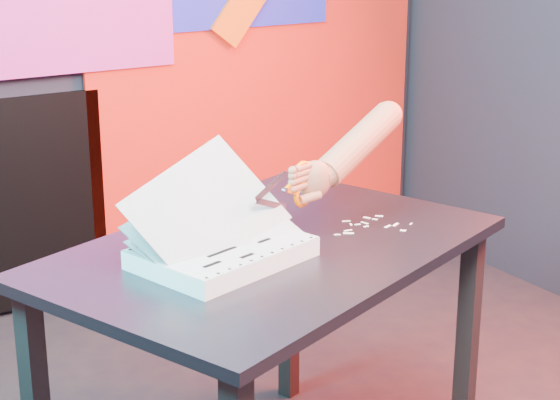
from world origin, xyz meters
TOP-DOWN VIEW (x-y plane):
  - backdrop at (0.06, 1.46)m, footprint 2.88×0.05m
  - work_table at (-0.27, -0.12)m, footprint 1.33×1.10m
  - printout_stack at (-0.43, -0.16)m, footprint 0.47×0.38m
  - scissors at (-0.17, -0.10)m, footprint 0.21×0.07m
  - hand_forearm at (0.05, -0.03)m, footprint 0.45×0.19m
  - paper_clippings at (0.04, -0.13)m, footprint 0.23×0.16m

SIDE VIEW (x-z plane):
  - work_table at x=-0.27m, z-range 0.28..1.03m
  - paper_clippings at x=0.04m, z-range 0.75..0.75m
  - printout_stack at x=-0.43m, z-range 0.63..0.92m
  - scissors at x=-0.17m, z-range 0.82..0.95m
  - hand_forearm at x=0.05m, z-range 0.83..1.04m
  - backdrop at x=0.06m, z-range -0.08..2.00m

